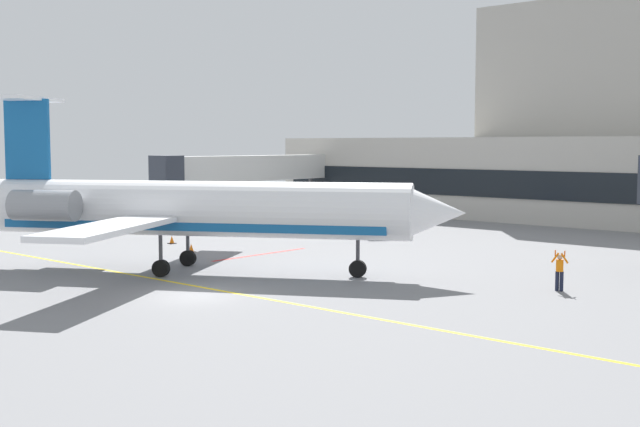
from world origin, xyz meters
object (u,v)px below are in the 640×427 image
regional_jet (185,209)px  baggage_tug (372,224)px  marshaller (560,270)px  pushback_tractor (318,219)px

regional_jet → baggage_tug: (-2.74, 20.03, -2.48)m
regional_jet → marshaller: regional_jet is taller
regional_jet → marshaller: 19.62m
baggage_tug → marshaller: baggage_tug is taller
baggage_tug → pushback_tractor: 5.93m
regional_jet → baggage_tug: 20.36m
pushback_tractor → regional_jet: bearing=-67.2°
regional_jet → baggage_tug: bearing=97.8°
regional_jet → pushback_tractor: size_ratio=6.18×
baggage_tug → marshaller: (20.50, -12.06, 0.03)m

